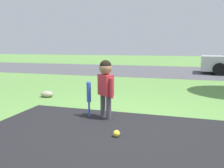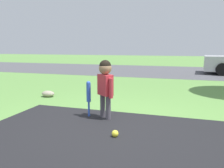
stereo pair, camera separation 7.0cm
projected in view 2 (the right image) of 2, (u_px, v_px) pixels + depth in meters
The scene contains 6 objects.
ground_plane at pixel (111, 131), 3.30m from camera, with size 60.00×60.00×0.00m, color #5B8C42.
street_strip at pixel (161, 71), 11.74m from camera, with size 40.00×6.00×0.01m.
child at pixel (105, 81), 3.81m from camera, with size 0.35×0.30×1.04m.
baseball_bat at pixel (89, 94), 3.95m from camera, with size 0.08×0.08×0.66m.
sports_ball at pixel (115, 134), 3.09m from camera, with size 0.10×0.10×0.10m.
edging_rock at pixel (48, 94), 5.59m from camera, with size 0.34×0.23×0.16m.
Camera 2 is at (0.94, -2.99, 1.26)m, focal length 35.00 mm.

